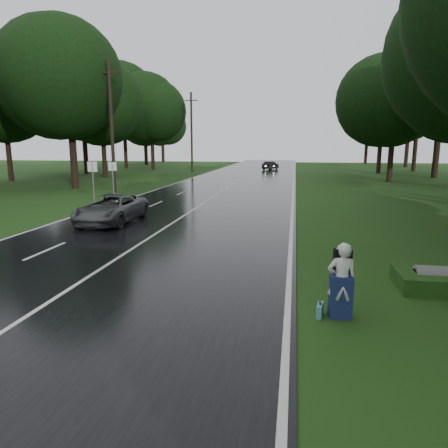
{
  "coord_description": "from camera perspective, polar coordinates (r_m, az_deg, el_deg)",
  "views": [
    {
      "loc": [
        5.85,
        -10.88,
        3.85
      ],
      "look_at": [
        3.46,
        2.81,
        1.1
      ],
      "focal_mm": 32.32,
      "sensor_mm": 36.0,
      "label": 1
    }
  ],
  "objects": [
    {
      "name": "hitchhiker",
      "position": [
        9.46,
        16.27,
        -8.02
      ],
      "size": [
        0.67,
        0.62,
        1.74
      ],
      "color": "silver",
      "rests_on": "ground"
    },
    {
      "name": "tree_right_f",
      "position": [
        59.06,
        20.95,
        6.73
      ],
      "size": [
        10.17,
        10.17,
        15.9
      ],
      "primitive_type": null,
      "color": "black",
      "rests_on": "ground"
    },
    {
      "name": "tree_right_e",
      "position": [
        45.51,
        22.27,
        5.51
      ],
      "size": [
        9.05,
        9.05,
        14.13
      ],
      "primitive_type": null,
      "color": "black",
      "rests_on": "ground"
    },
    {
      "name": "lane_center",
      "position": [
        31.66,
        -0.83,
        4.29
      ],
      "size": [
        0.12,
        140.0,
        0.01
      ],
      "primitive_type": "cube",
      "color": "silver",
      "rests_on": "road"
    },
    {
      "name": "tree_left_d",
      "position": [
        38.61,
        -20.23,
        4.79
      ],
      "size": [
        10.56,
        10.56,
        16.49
      ],
      "primitive_type": null,
      "color": "black",
      "rests_on": "ground"
    },
    {
      "name": "ground",
      "position": [
        12.94,
        -17.64,
        -6.66
      ],
      "size": [
        160.0,
        160.0,
        0.0
      ],
      "primitive_type": "plane",
      "color": "#1E4113",
      "rests_on": "ground"
    },
    {
      "name": "grey_car",
      "position": [
        20.74,
        -15.63,
        2.11
      ],
      "size": [
        2.3,
        4.95,
        1.37
      ],
      "primitive_type": "imported",
      "rotation": [
        0.0,
        0.0,
        6.28
      ],
      "color": "#45484A",
      "rests_on": "road"
    },
    {
      "name": "far_car",
      "position": [
        63.23,
        6.59,
        8.23
      ],
      "size": [
        2.45,
        3.99,
        1.24
      ],
      "primitive_type": "imported",
      "rotation": [
        0.0,
        0.0,
        2.82
      ],
      "color": "black",
      "rests_on": "road"
    },
    {
      "name": "tree_left_f",
      "position": [
        63.79,
        -9.98,
        7.57
      ],
      "size": [
        10.18,
        10.18,
        15.9
      ],
      "primitive_type": null,
      "color": "black",
      "rests_on": "ground"
    },
    {
      "name": "utility_pole_mid",
      "position": [
        34.06,
        -15.14,
        4.32
      ],
      "size": [
        1.8,
        0.28,
        10.32
      ],
      "primitive_type": null,
      "color": "black",
      "rests_on": "ground"
    },
    {
      "name": "suitcase",
      "position": [
        9.62,
        13.4,
        -11.76
      ],
      "size": [
        0.19,
        0.43,
        0.3
      ],
      "primitive_type": "cube",
      "rotation": [
        0.0,
        0.0,
        6.1
      ],
      "color": "teal",
      "rests_on": "ground"
    },
    {
      "name": "utility_pole_far",
      "position": [
        57.89,
        -4.52,
        7.35
      ],
      "size": [
        1.8,
        0.28,
        10.87
      ],
      "primitive_type": null,
      "color": "black",
      "rests_on": "ground"
    },
    {
      "name": "road_sign_b",
      "position": [
        30.81,
        -15.29,
        3.62
      ],
      "size": [
        0.62,
        0.1,
        2.59
      ],
      "primitive_type": null,
      "color": "white",
      "rests_on": "ground"
    },
    {
      "name": "road",
      "position": [
        31.66,
        -0.83,
        4.25
      ],
      "size": [
        12.0,
        140.0,
        0.04
      ],
      "primitive_type": "cube",
      "color": "black",
      "rests_on": "ground"
    },
    {
      "name": "road_sign_a",
      "position": [
        28.18,
        -17.83,
        2.8
      ],
      "size": [
        0.66,
        0.1,
        2.75
      ],
      "primitive_type": null,
      "color": "white",
      "rests_on": "ground"
    },
    {
      "name": "tree_left_e",
      "position": [
        50.61,
        -16.43,
        6.38
      ],
      "size": [
        9.4,
        9.4,
        14.68
      ],
      "primitive_type": null,
      "color": "black",
      "rests_on": "ground"
    },
    {
      "name": "culvert",
      "position": [
        12.53,
        28.02,
        -8.07
      ],
      "size": [
        1.26,
        0.63,
        0.63
      ],
      "primitive_type": "cylinder",
      "rotation": [
        0.0,
        1.57,
        0.0
      ],
      "color": "slate",
      "rests_on": "ground"
    }
  ]
}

